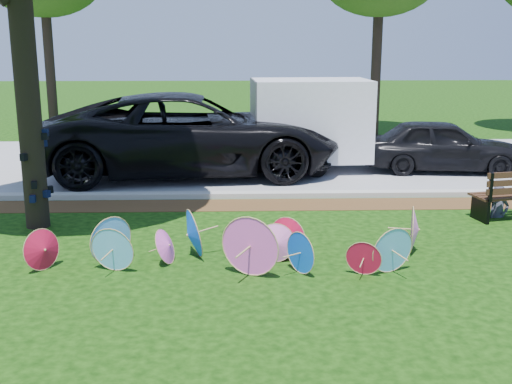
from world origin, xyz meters
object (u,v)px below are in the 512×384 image
(black_van, at_px, (191,134))
(person_left, at_px, (501,186))
(cargo_trailer, at_px, (311,120))
(parasol_pile, at_px, (243,242))
(dark_pickup, at_px, (442,145))

(black_van, height_order, person_left, black_van)
(black_van, height_order, cargo_trailer, cargo_trailer)
(parasol_pile, bearing_deg, black_van, 100.31)
(parasol_pile, relative_size, black_van, 0.84)
(cargo_trailer, xyz_separation_m, person_left, (3.27, -4.82, -0.73))
(parasol_pile, xyz_separation_m, cargo_trailer, (1.91, 7.48, 0.99))
(dark_pickup, distance_m, cargo_trailer, 3.58)
(dark_pickup, xyz_separation_m, cargo_trailer, (-3.51, 0.31, 0.66))
(dark_pickup, bearing_deg, cargo_trailer, 91.35)
(dark_pickup, height_order, cargo_trailer, cargo_trailer)
(parasol_pile, bearing_deg, dark_pickup, 52.88)
(parasol_pile, relative_size, cargo_trailer, 2.10)
(parasol_pile, distance_m, person_left, 5.83)
(dark_pickup, bearing_deg, parasol_pile, 149.35)
(cargo_trailer, bearing_deg, parasol_pile, -107.10)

